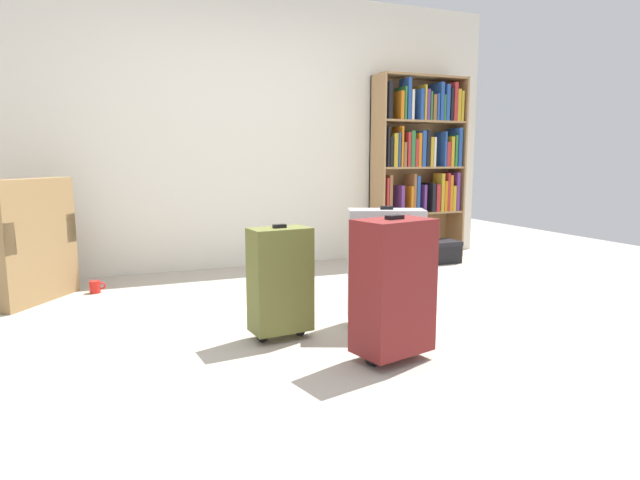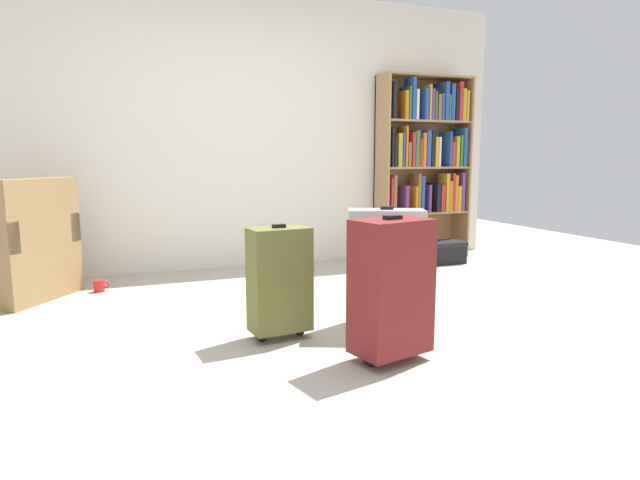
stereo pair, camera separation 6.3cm
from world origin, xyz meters
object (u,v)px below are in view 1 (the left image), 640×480
armchair (9,258)px  storage_box (440,251)px  suitcase_dark_red (393,286)px  suitcase_olive (280,280)px  mug (95,287)px  suitcase_silver (386,265)px  bookshelf (420,157)px

armchair → storage_box: bearing=0.3°
suitcase_dark_red → suitcase_olive: bearing=129.2°
mug → suitcase_silver: (1.69, -1.59, 0.34)m
storage_box → suitcase_silver: size_ratio=0.49×
bookshelf → suitcase_silver: bookshelf is taller
armchair → suitcase_olive: armchair is taller
mug → suitcase_silver: bearing=-43.2°
bookshelf → suitcase_silver: size_ratio=2.48×
suitcase_olive → suitcase_silver: bearing=-3.1°
storage_box → suitcase_silver: (-1.52, -1.63, 0.28)m
mug → storage_box: bearing=0.7°
storage_box → suitcase_silver: suitcase_silver is taller
suitcase_dark_red → armchair: bearing=133.9°
storage_box → suitcase_olive: suitcase_olive is taller
suitcase_dark_red → suitcase_olive: suitcase_dark_red is taller
armchair → storage_box: 3.79m
suitcase_olive → bookshelf: bearing=42.3°
mug → storage_box: storage_box is taller
bookshelf → storage_box: 1.02m
bookshelf → suitcase_dark_red: 3.12m
armchair → suitcase_silver: size_ratio=1.29×
mug → suitcase_dark_red: suitcase_dark_red is taller
armchair → suitcase_dark_red: armchair is taller
bookshelf → suitcase_olive: 3.01m
armchair → mug: (0.57, -0.02, -0.27)m
armchair → suitcase_dark_red: (2.03, -2.11, 0.08)m
bookshelf → armchair: size_ratio=1.92×
suitcase_dark_red → suitcase_silver: bearing=65.2°
suitcase_dark_red → suitcase_silver: 0.55m
armchair → suitcase_olive: 2.24m
bookshelf → suitcase_dark_red: bearing=-124.6°
suitcase_olive → suitcase_silver: 0.67m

